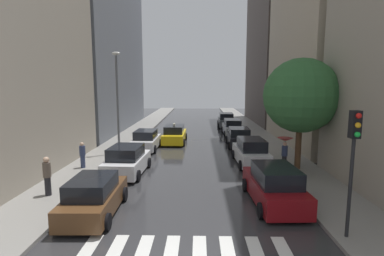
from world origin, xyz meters
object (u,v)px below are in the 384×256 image
parked_car_right_third (239,138)px  traffic_light_right_corner (354,146)px  parked_car_right_second (251,152)px  lamp_post_left (117,96)px  parked_car_right_nearest (274,186)px  taxi_midroad (174,135)px  parked_car_left_second (127,161)px  street_tree_right (301,96)px  parked_car_left_nearest (94,197)px  parked_car_right_fourth (232,127)px  pedestrian_near_tree (285,147)px  parked_car_left_third (146,140)px  parked_car_right_fifth (226,121)px  pedestrian_by_kerb (47,175)px  pedestrian_far_side (82,154)px

parked_car_right_third → traffic_light_right_corner: size_ratio=0.94×
parked_car_right_second → lamp_post_left: (-9.42, 2.41, 3.60)m
parked_car_right_nearest → taxi_midroad: size_ratio=1.02×
parked_car_left_second → street_tree_right: 11.03m
parked_car_left_second → taxi_midroad: taxi_midroad is taller
lamp_post_left → parked_car_left_nearest: bearing=-80.7°
parked_car_right_second → lamp_post_left: 10.36m
parked_car_right_fourth → lamp_post_left: 14.03m
parked_car_right_third → pedestrian_near_tree: 7.62m
parked_car_right_fourth → parked_car_right_third: bearing=178.7°
parked_car_left_third → parked_car_right_fifth: 15.42m
parked_car_left_third → taxi_midroad: 3.57m
parked_car_right_second → lamp_post_left: lamp_post_left is taller
parked_car_right_second → parked_car_right_third: size_ratio=1.12×
taxi_midroad → pedestrian_by_kerb: bearing=161.6°
parked_car_left_second → street_tree_right: street_tree_right is taller
pedestrian_near_tree → traffic_light_right_corner: traffic_light_right_corner is taller
pedestrian_near_tree → pedestrian_far_side: bearing=32.9°
taxi_midroad → traffic_light_right_corner: (7.24, -17.21, 2.52)m
parked_car_right_third → traffic_light_right_corner: bearing=-173.3°
parked_car_right_second → pedestrian_by_kerb: pedestrian_by_kerb is taller
parked_car_right_second → taxi_midroad: 9.27m
lamp_post_left → parked_car_right_third: bearing=20.7°
parked_car_left_nearest → pedestrian_near_tree: bearing=-56.6°
pedestrian_far_side → taxi_midroad: bearing=61.7°
parked_car_right_nearest → pedestrian_far_side: pedestrian_far_side is taller
pedestrian_near_tree → pedestrian_by_kerb: bearing=53.8°
parked_car_left_second → parked_car_left_third: parked_car_left_second is taller
lamp_post_left → taxi_midroad: bearing=52.7°
pedestrian_near_tree → parked_car_right_second: bearing=-5.3°
parked_car_left_second → parked_car_right_fourth: parked_car_left_second is taller
parked_car_right_nearest → taxi_midroad: taxi_midroad is taller
street_tree_right → pedestrian_near_tree: bearing=177.3°
traffic_light_right_corner → parked_car_right_fifth: bearing=93.4°
parked_car_right_third → parked_car_left_nearest: bearing=152.0°
parked_car_right_fourth → lamp_post_left: (-9.50, -9.66, 3.64)m
pedestrian_near_tree → street_tree_right: (0.80, -0.04, 3.10)m
parked_car_left_nearest → parked_car_right_fifth: size_ratio=0.94×
parked_car_left_nearest → pedestrian_near_tree: pedestrian_near_tree is taller
taxi_midroad → street_tree_right: street_tree_right is taller
parked_car_left_second → pedestrian_near_tree: pedestrian_near_tree is taller
parked_car_right_fourth → lamp_post_left: size_ratio=0.64×
parked_car_right_second → lamp_post_left: size_ratio=0.61×
parked_car_right_fifth → lamp_post_left: lamp_post_left is taller
parked_car_left_third → taxi_midroad: bearing=-34.2°
parked_car_right_third → parked_car_right_fourth: (0.09, 6.10, 0.02)m
parked_car_right_fifth → parked_car_left_nearest: bearing=164.8°
pedestrian_far_side → traffic_light_right_corner: traffic_light_right_corner is taller
parked_car_right_second → pedestrian_by_kerb: size_ratio=2.45×
parked_car_right_fourth → parked_car_left_nearest: bearing=158.3°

